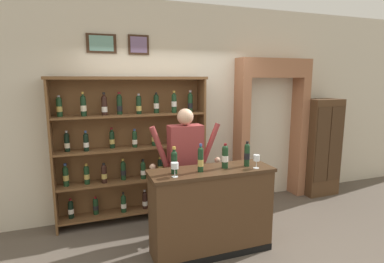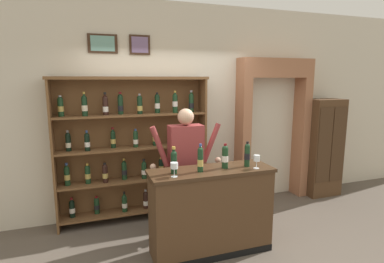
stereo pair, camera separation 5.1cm
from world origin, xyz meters
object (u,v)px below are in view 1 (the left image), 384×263
Objects in this scene: wine_shelf at (132,146)px; side_cabinet at (321,147)px; tasting_bottle_bianco at (225,156)px; tasting_counter at (211,211)px; wine_glass_center at (175,166)px; wine_glass_spare at (257,159)px; tasting_bottle_prosecco at (201,159)px; shopkeeper at (185,158)px; tasting_bottle_grappa at (174,161)px; tasting_bottle_brunello at (247,154)px.

side_cabinet is (3.32, -0.13, -0.25)m from wine_shelf.
tasting_counter is at bearing 178.33° from tasting_bottle_bianco.
wine_glass_center is 0.97× the size of wine_glass_spare.
tasting_bottle_prosecco reaches higher than wine_glass_spare.
tasting_bottle_grappa is (-0.31, -0.54, 0.12)m from shopkeeper.
tasting_bottle_brunello is at bearing 116.57° from wine_glass_spare.
shopkeeper is 0.82m from tasting_bottle_brunello.
tasting_bottle_brunello reaches higher than wine_glass_spare.
tasting_bottle_grappa is 0.95× the size of tasting_bottle_prosecco.
tasting_bottle_bianco is at bearing 6.43° from tasting_bottle_prosecco.
tasting_counter is at bearing -157.39° from side_cabinet.
shopkeeper reaches higher than wine_glass_center.
wine_shelf is at bearing 114.55° from tasting_bottle_prosecco.
wine_shelf is at bearing 177.69° from side_cabinet.
tasting_bottle_bianco is at bearing -60.33° from shopkeeper.
wine_glass_spare is at bearing -0.93° from wine_glass_center.
wine_glass_spare is at bearing -47.65° from wine_shelf.
tasting_bottle_prosecco is at bearing -165.05° from tasting_counter.
tasting_bottle_brunello is at bearing -46.44° from wine_shelf.
side_cabinet reaches higher than tasting_counter.
wine_shelf is 0.90m from shopkeeper.
tasting_bottle_grappa is 1.93× the size of wine_glass_center.
side_cabinet is at bearing 22.20° from tasting_bottle_prosecco.
tasting_counter is 4.97× the size of tasting_bottle_bianco.
tasting_bottle_prosecco is (-0.15, -0.04, 0.66)m from tasting_counter.
wine_glass_center is (-0.03, -0.12, -0.02)m from tasting_bottle_grappa.
wine_glass_center is at bearing -117.39° from shopkeeper.
wine_glass_center is (-0.48, -0.12, 0.63)m from tasting_counter.
tasting_bottle_prosecco is 0.34m from wine_glass_center.
tasting_bottle_bianco reaches higher than tasting_counter.
side_cabinet is at bearing 19.67° from tasting_bottle_grappa.
wine_shelf is 1.25m from tasting_bottle_grappa.
wine_glass_center is at bearing -169.54° from tasting_bottle_bianco.
wine_glass_spare reaches higher than tasting_counter.
shopkeeper is at bearing 62.61° from wine_glass_center.
shopkeeper is 5.56× the size of tasting_bottle_grappa.
side_cabinet is 1.17× the size of tasting_counter.
side_cabinet is at bearing 27.19° from tasting_bottle_brunello.
tasting_bottle_bianco is (0.62, 0.00, 0.00)m from tasting_bottle_grappa.
tasting_bottle_prosecco is at bearing 14.31° from wine_glass_center.
shopkeeper reaches higher than tasting_bottle_prosecco.
wine_glass_center is (-0.33, -0.08, -0.03)m from tasting_bottle_prosecco.
tasting_bottle_brunello is (0.59, -0.56, 0.13)m from shopkeeper.
tasting_counter is at bearing -59.08° from wine_shelf.
tasting_bottle_bianco is 1.82× the size of wine_glass_spare.
side_cabinet is 1.02× the size of shopkeeper.
tasting_bottle_bianco is 0.37m from wine_glass_spare.
tasting_bottle_bianco reaches higher than wine_glass_center.
shopkeeper is at bearing 133.81° from wine_glass_spare.
wine_glass_center is at bearing -79.61° from wine_shelf.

